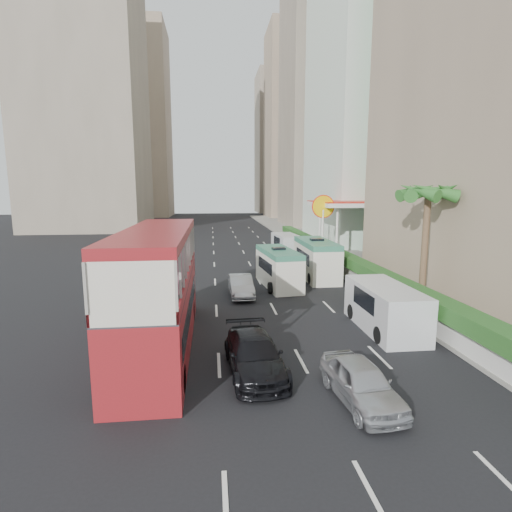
{
  "coord_description": "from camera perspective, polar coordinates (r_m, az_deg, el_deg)",
  "views": [
    {
      "loc": [
        -3.79,
        -16.45,
        6.6
      ],
      "look_at": [
        -1.5,
        4.0,
        3.2
      ],
      "focal_mm": 28.0,
      "sensor_mm": 36.0,
      "label": 1
    }
  ],
  "objects": [
    {
      "name": "tower_far_b",
      "position": [
        122.96,
        3.51,
        15.63
      ],
      "size": [
        14.0,
        14.0,
        40.0
      ],
      "primitive_type": "cube",
      "color": "gray",
      "rests_on": "ground"
    },
    {
      "name": "kerb_wall",
      "position": [
        32.59,
        11.58,
        -1.27
      ],
      "size": [
        0.3,
        44.0,
        1.0
      ],
      "primitive_type": "cube",
      "color": "silver",
      "rests_on": "sidewalk"
    },
    {
      "name": "panel_van_near",
      "position": [
        20.1,
        17.91,
        -7.07
      ],
      "size": [
        2.14,
        5.34,
        2.13
      ],
      "primitive_type": "cube",
      "rotation": [
        0.0,
        0.0,
        -0.0
      ],
      "color": "silver",
      "rests_on": "ground"
    },
    {
      "name": "tower_left_b",
      "position": [
        109.23,
        -16.72,
        17.64
      ],
      "size": [
        16.0,
        16.0,
        46.0
      ],
      "primitive_type": "cube",
      "color": "tan",
      "rests_on": "ground"
    },
    {
      "name": "sidewalk",
      "position": [
        43.86,
        10.64,
        0.69
      ],
      "size": [
        6.0,
        120.0,
        0.18
      ],
      "primitive_type": "cube",
      "color": "#99968C",
      "rests_on": "ground"
    },
    {
      "name": "shell_station",
      "position": [
        41.97,
        12.85,
        3.89
      ],
      "size": [
        6.5,
        8.0,
        5.5
      ],
      "primitive_type": "cube",
      "color": "silver",
      "rests_on": "ground"
    },
    {
      "name": "panel_van_far",
      "position": [
        41.14,
        4.41,
        1.6
      ],
      "size": [
        2.51,
        5.4,
        2.1
      ],
      "primitive_type": "cube",
      "rotation": [
        0.0,
        0.0,
        0.08
      ],
      "color": "silver",
      "rests_on": "ground"
    },
    {
      "name": "tower_mid",
      "position": [
        79.72,
        10.46,
        22.59
      ],
      "size": [
        16.0,
        16.0,
        50.0
      ],
      "primitive_type": "cube",
      "color": "gray",
      "rests_on": "ground"
    },
    {
      "name": "tower_stripe",
      "position": [
        59.34,
        18.4,
        31.12
      ],
      "size": [
        16.0,
        18.0,
        58.0
      ],
      "primitive_type": "cube",
      "color": "white",
      "rests_on": "ground"
    },
    {
      "name": "car_black",
      "position": [
        15.25,
        -0.21,
        -16.27
      ],
      "size": [
        2.22,
        4.81,
        1.36
      ],
      "primitive_type": "imported",
      "rotation": [
        0.0,
        0.0,
        0.07
      ],
      "color": "black",
      "rests_on": "ground"
    },
    {
      "name": "tower_left_a",
      "position": [
        76.74,
        -23.44,
        23.3
      ],
      "size": [
        18.0,
        18.0,
        52.0
      ],
      "primitive_type": "cube",
      "color": "gray",
      "rests_on": "ground"
    },
    {
      "name": "van_asset",
      "position": [
        34.82,
        2.45,
        -1.55
      ],
      "size": [
        2.09,
        4.5,
        1.25
      ],
      "primitive_type": "imported",
      "rotation": [
        0.0,
        0.0,
        -0.0
      ],
      "color": "silver",
      "rests_on": "ground"
    },
    {
      "name": "minibus_near",
      "position": [
        27.67,
        3.23,
        -1.7
      ],
      "size": [
        2.52,
        5.97,
        2.57
      ],
      "primitive_type": "cube",
      "rotation": [
        0.0,
        0.0,
        0.1
      ],
      "color": "silver",
      "rests_on": "ground"
    },
    {
      "name": "hedge",
      "position": [
        32.44,
        11.63,
        0.2
      ],
      "size": [
        1.1,
        44.0,
        0.7
      ],
      "primitive_type": "cube",
      "color": "#2D6626",
      "rests_on": "kerb_wall"
    },
    {
      "name": "double_decker_bus",
      "position": [
        17.09,
        -13.68,
        -4.67
      ],
      "size": [
        2.5,
        11.0,
        5.06
      ],
      "primitive_type": "cube",
      "color": "maroon",
      "rests_on": "ground"
    },
    {
      "name": "tower_far_a",
      "position": [
        101.79,
        5.75,
        18.05
      ],
      "size": [
        14.0,
        14.0,
        44.0
      ],
      "primitive_type": "cube",
      "color": "tan",
      "rests_on": "ground"
    },
    {
      "name": "car_silver_lane_a",
      "position": [
        25.33,
        -2.16,
        -5.73
      ],
      "size": [
        1.48,
        4.02,
        1.31
      ],
      "primitive_type": "imported",
      "rotation": [
        0.0,
        0.0,
        0.02
      ],
      "color": "#AEB1B5",
      "rests_on": "ground"
    },
    {
      "name": "car_silver_lane_b",
      "position": [
        13.81,
        14.67,
        -19.5
      ],
      "size": [
        1.94,
        4.01,
        1.32
      ],
      "primitive_type": "imported",
      "rotation": [
        0.0,
        0.0,
        0.1
      ],
      "color": "#AEB1B5",
      "rests_on": "ground"
    },
    {
      "name": "palm_tree",
      "position": [
        23.72,
        22.93,
        0.84
      ],
      "size": [
        0.36,
        0.36,
        6.4
      ],
      "primitive_type": "cylinder",
      "color": "brown",
      "rests_on": "sidewalk"
    },
    {
      "name": "ground_plane",
      "position": [
        18.12,
        6.27,
        -12.03
      ],
      "size": [
        200.0,
        200.0,
        0.0
      ],
      "primitive_type": "plane",
      "color": "black",
      "rests_on": "ground"
    },
    {
      "name": "minibus_far",
      "position": [
        30.63,
        8.61,
        -0.45
      ],
      "size": [
        2.16,
        6.43,
        2.85
      ],
      "primitive_type": "cube",
      "rotation": [
        0.0,
        0.0,
        -0.0
      ],
      "color": "silver",
      "rests_on": "ground"
    }
  ]
}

